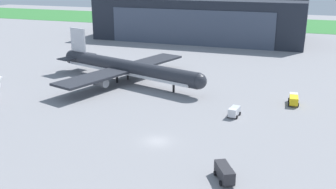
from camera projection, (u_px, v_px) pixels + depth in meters
name	position (u px, v px, depth m)	size (l,w,h in m)	color
ground_plane	(157.00, 141.00, 68.53)	(440.00, 440.00, 0.00)	gray
grass_field_strip	(265.00, 24.00, 216.93)	(440.00, 56.00, 0.08)	#347938
maintenance_hangar	(202.00, 17.00, 170.00)	(85.48, 39.52, 18.43)	#232833
airliner_far_right	(127.00, 68.00, 103.42)	(45.89, 42.70, 12.69)	#282B33
stair_truck	(224.00, 172.00, 55.57)	(3.80, 4.98, 2.17)	#28282D
fuel_bowser	(294.00, 99.00, 86.95)	(2.46, 5.24, 2.05)	silver
pushback_tractor	(234.00, 111.00, 79.82)	(2.36, 3.95, 1.98)	silver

